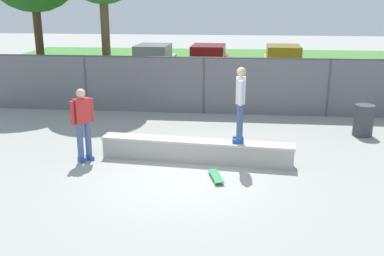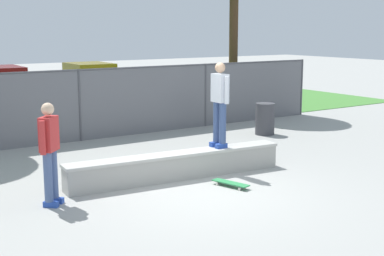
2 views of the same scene
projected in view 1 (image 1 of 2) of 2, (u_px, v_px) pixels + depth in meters
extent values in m
plane|color=#9E9E99|center=(184.00, 178.00, 9.95)|extent=(80.00, 80.00, 0.00)
cube|color=#478438|center=(218.00, 68.00, 25.34)|extent=(28.85, 20.00, 0.02)
cube|color=#A8A59E|center=(196.00, 152.00, 10.91)|extent=(4.74, 0.86, 0.49)
cube|color=beige|center=(196.00, 141.00, 10.83)|extent=(4.79, 0.90, 0.06)
cube|color=#2647A5|center=(238.00, 141.00, 10.57)|extent=(0.26, 0.12, 0.10)
cube|color=#2647A5|center=(238.00, 139.00, 10.78)|extent=(0.26, 0.12, 0.10)
cylinder|color=#384C7A|center=(240.00, 122.00, 10.43)|extent=(0.15, 0.15, 0.88)
cylinder|color=#384C7A|center=(240.00, 119.00, 10.64)|extent=(0.15, 0.15, 0.88)
cube|color=silver|center=(241.00, 90.00, 10.32)|extent=(0.23, 0.38, 0.60)
cylinder|color=silver|center=(241.00, 93.00, 10.09)|extent=(0.10, 0.10, 0.58)
cylinder|color=silver|center=(241.00, 89.00, 10.57)|extent=(0.10, 0.10, 0.58)
sphere|color=tan|center=(241.00, 72.00, 10.20)|extent=(0.22, 0.22, 0.22)
cube|color=#2D8C4C|center=(216.00, 176.00, 9.86)|extent=(0.41, 0.82, 0.02)
cube|color=#B2B2B7|center=(213.00, 172.00, 10.12)|extent=(0.15, 0.10, 0.02)
cube|color=#B2B2B7|center=(219.00, 181.00, 9.60)|extent=(0.15, 0.10, 0.02)
cylinder|color=silver|center=(217.00, 173.00, 10.14)|extent=(0.04, 0.06, 0.05)
cylinder|color=silver|center=(210.00, 174.00, 10.11)|extent=(0.04, 0.06, 0.05)
cylinder|color=silver|center=(222.00, 183.00, 9.63)|extent=(0.04, 0.06, 0.05)
cylinder|color=silver|center=(215.00, 183.00, 9.60)|extent=(0.04, 0.06, 0.05)
cylinder|color=#4C4C51|center=(86.00, 83.00, 15.65)|extent=(0.07, 0.07, 1.98)
cylinder|color=#4C4C51|center=(204.00, 86.00, 15.24)|extent=(0.07, 0.07, 1.98)
cylinder|color=#4C4C51|center=(329.00, 88.00, 14.82)|extent=(0.07, 0.07, 1.98)
cylinder|color=#4C4C51|center=(204.00, 58.00, 14.96)|extent=(16.85, 0.05, 0.05)
cube|color=slate|center=(204.00, 86.00, 15.24)|extent=(16.85, 0.01, 1.98)
cylinder|color=#47301E|center=(40.00, 50.00, 17.60)|extent=(0.32, 0.32, 3.84)
cylinder|color=brown|center=(106.00, 49.00, 16.75)|extent=(0.32, 0.32, 4.06)
cube|color=#B7BABF|center=(153.00, 65.00, 22.12)|extent=(1.91, 4.25, 0.70)
cube|color=slate|center=(153.00, 51.00, 22.07)|extent=(1.65, 2.14, 0.64)
cylinder|color=black|center=(166.00, 77.00, 20.87)|extent=(0.24, 0.65, 0.64)
cylinder|color=black|center=(129.00, 76.00, 21.09)|extent=(0.24, 0.65, 0.64)
cylinder|color=black|center=(175.00, 68.00, 23.34)|extent=(0.24, 0.65, 0.64)
cylinder|color=black|center=(142.00, 68.00, 23.57)|extent=(0.24, 0.65, 0.64)
cube|color=#B21E1E|center=(208.00, 65.00, 21.96)|extent=(1.91, 4.25, 0.70)
cube|color=#621010|center=(208.00, 52.00, 21.91)|extent=(1.65, 2.14, 0.64)
cylinder|color=black|center=(224.00, 77.00, 20.71)|extent=(0.24, 0.65, 0.64)
cylinder|color=black|center=(186.00, 76.00, 20.93)|extent=(0.24, 0.65, 0.64)
cylinder|color=black|center=(227.00, 69.00, 23.19)|extent=(0.24, 0.65, 0.64)
cylinder|color=black|center=(193.00, 68.00, 23.41)|extent=(0.24, 0.65, 0.64)
cube|color=gold|center=(283.00, 66.00, 21.72)|extent=(1.91, 4.25, 0.70)
cube|color=#776413|center=(283.00, 52.00, 21.67)|extent=(1.65, 2.14, 0.64)
cylinder|color=black|center=(304.00, 78.00, 20.47)|extent=(0.24, 0.65, 0.64)
cylinder|color=black|center=(265.00, 77.00, 20.69)|extent=(0.24, 0.65, 0.64)
cylinder|color=black|center=(298.00, 70.00, 22.94)|extent=(0.24, 0.65, 0.64)
cylinder|color=black|center=(263.00, 69.00, 23.17)|extent=(0.24, 0.65, 0.64)
cube|color=#2647A5|center=(90.00, 158.00, 11.06)|extent=(0.26, 0.26, 0.10)
cube|color=#2647A5|center=(82.00, 160.00, 10.92)|extent=(0.26, 0.26, 0.10)
cylinder|color=#475B89|center=(88.00, 139.00, 10.94)|extent=(0.15, 0.15, 0.88)
cylinder|color=#475B89|center=(80.00, 141.00, 10.81)|extent=(0.15, 0.15, 0.88)
cube|color=red|center=(82.00, 111.00, 10.66)|extent=(0.42, 0.43, 0.60)
cylinder|color=red|center=(91.00, 110.00, 10.83)|extent=(0.10, 0.10, 0.58)
cylinder|color=red|center=(72.00, 113.00, 10.51)|extent=(0.10, 0.10, 0.58)
sphere|color=beige|center=(81.00, 93.00, 10.54)|extent=(0.22, 0.22, 0.22)
cylinder|color=#3F3F44|center=(363.00, 120.00, 12.88)|extent=(0.56, 0.56, 0.92)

